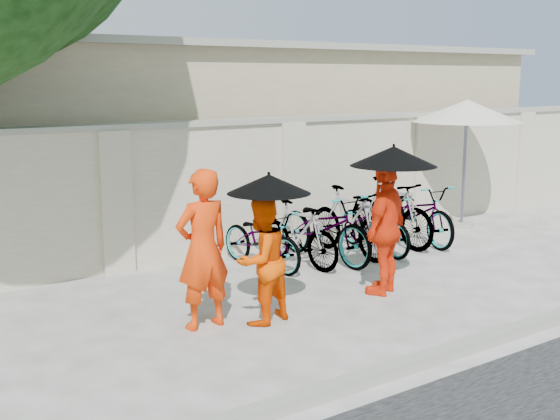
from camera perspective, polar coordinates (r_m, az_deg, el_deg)
ground at (r=8.09m, az=2.07°, el=-8.86°), size 80.00×80.00×0.00m
kerb at (r=6.87m, az=10.79°, el=-12.15°), size 40.00×0.16×0.12m
compound_wall at (r=10.97m, az=-3.73°, el=1.74°), size 20.00×0.30×2.00m
building_behind at (r=14.69m, az=-8.10°, el=6.29°), size 14.00×6.00×3.20m
monk_left at (r=7.64m, az=-6.30°, el=-3.19°), size 0.66×0.45×1.76m
monk_center at (r=7.78m, az=-1.53°, el=-4.14°), size 0.80×0.69×1.43m
parasol_center at (r=7.56m, az=-0.91°, el=2.13°), size 0.92×0.92×0.87m
monk_right at (r=8.92m, az=8.59°, el=-1.51°), size 1.06×0.78×1.68m
parasol_right at (r=8.73m, az=9.21°, el=4.34°), size 1.07×1.07×0.93m
patio_umbrella at (r=13.07m, az=14.94°, el=7.67°), size 2.07×2.07×2.32m
bike_0 at (r=10.07m, az=-1.48°, el=-2.36°), size 0.78×1.70×0.86m
bike_1 at (r=10.17m, az=1.52°, el=-1.97°), size 0.66×1.63×0.95m
bike_2 at (r=10.47m, az=3.67°, el=-1.38°), size 0.82×2.02×1.04m
bike_3 at (r=10.80m, az=5.66°, el=-0.96°), size 0.55×1.79×1.07m
bike_4 at (r=11.12m, az=7.71°, el=-1.09°), size 0.72×1.75×0.90m
bike_5 at (r=11.55m, az=9.01°, el=-0.17°), size 0.59×1.85×1.10m
bike_6 at (r=11.84m, az=11.05°, el=-0.23°), size 0.91×1.98×1.00m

